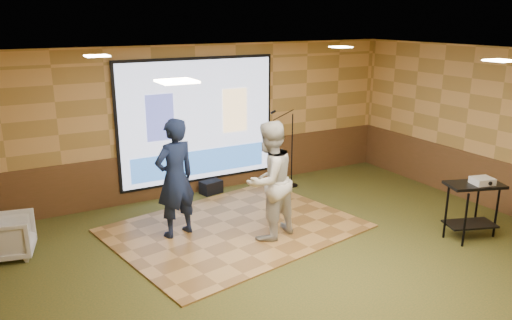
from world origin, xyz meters
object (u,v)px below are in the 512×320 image
projector (482,181)px  av_table (473,200)px  player_right (269,181)px  banquet_chair (9,237)px  mic_stand (289,164)px  duffel_bag (211,187)px  projector_screen (199,122)px  player_left (175,178)px  dance_floor (235,228)px

projector → av_table: bearing=148.0°
player_right → banquet_chair: size_ratio=2.73×
mic_stand → av_table: bearing=-55.5°
mic_stand → projector: bearing=-54.9°
banquet_chair → duffel_bag: 3.98m
av_table → mic_stand: size_ratio=0.55×
av_table → banquet_chair: size_ratio=1.32×
projector_screen → player_right: 2.67m
player_right → av_table: (2.91, -1.57, -0.34)m
player_right → mic_stand: size_ratio=1.14×
player_left → av_table: 4.84m
player_right → av_table: player_right is taller
projector_screen → banquet_chair: size_ratio=4.68×
player_left → player_right: player_left is taller
projector_screen → duffel_bag: 1.36m
av_table → projector: bearing=-46.8°
projector_screen → av_table: (3.02, -4.19, -0.82)m
av_table → projector: size_ratio=2.91×
dance_floor → projector: 4.11m
player_left → av_table: (4.20, -2.37, -0.36)m
banquet_chair → duffel_bag: banquet_chair is taller
projector → banquet_chair: projector is taller
dance_floor → player_right: 1.19m
projector → mic_stand: (-1.29, 3.68, -0.50)m
projector_screen → duffel_bag: projector_screen is taller
duffel_bag → banquet_chair: bearing=-163.7°
projector_screen → dance_floor: size_ratio=0.84×
mic_stand → duffel_bag: size_ratio=3.99×
projector → mic_stand: 3.93m
projector → mic_stand: mic_stand is taller
player_right → duffel_bag: player_right is taller
player_left → duffel_bag: player_left is taller
mic_stand → player_left: bearing=-141.7°
banquet_chair → av_table: bearing=-101.1°
mic_stand → banquet_chair: 5.51m
player_left → projector: bearing=135.9°
mic_stand → player_right: bearing=-114.0°
banquet_chair → player_right: bearing=-97.1°
duffel_bag → player_left: bearing=-129.1°
projector_screen → duffel_bag: (0.15, -0.19, -1.34)m
player_left → projector_screen: bearing=-137.2°
projector_screen → dance_floor: projector_screen is taller
projector_screen → player_left: size_ratio=1.69×
projector_screen → player_left: 2.22m
dance_floor → av_table: size_ratio=4.22×
banquet_chair → duffel_bag: bearing=-61.4°
player_left → banquet_chair: size_ratio=2.77×
banquet_chair → duffel_bag: (3.81, 1.11, -0.19)m
mic_stand → banquet_chair: bearing=-156.8°
mic_stand → duffel_bag: (-1.65, 0.40, -0.36)m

